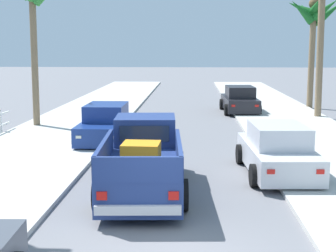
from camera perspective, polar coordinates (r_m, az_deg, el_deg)
sidewalk_left at (r=20.82m, az=-13.16°, el=-1.00°), size 4.90×60.00×0.12m
sidewalk_right at (r=20.59m, az=16.37°, el=-1.26°), size 4.90×60.00×0.12m
curb_left at (r=20.56m, az=-10.34°, el=-1.07°), size 0.16×60.00×0.10m
curb_right at (r=20.37m, az=13.50°, el=-1.27°), size 0.16×60.00×0.10m
pickup_truck at (r=12.56m, az=-2.98°, el=-4.31°), size 2.42×5.31×1.80m
car_left_near at (r=27.75m, az=8.69°, el=3.11°), size 2.16×4.32×1.54m
car_right_near at (r=19.02m, az=-7.50°, el=0.17°), size 2.03×4.26×1.54m
car_left_mid at (r=14.46m, az=13.11°, el=-3.00°), size 2.18×4.33×1.54m
palm_tree_left_fore at (r=30.52m, az=17.36°, el=12.43°), size 3.66×3.60×6.73m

